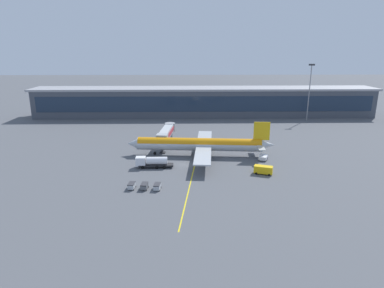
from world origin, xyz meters
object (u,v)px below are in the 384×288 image
(main_airliner, at_px, (200,144))
(fuel_tanker, at_px, (152,162))
(pushback_tug, at_px, (263,157))
(crew_van, at_px, (264,169))
(baggage_cart_1, at_px, (144,186))
(baggage_cart_0, at_px, (132,186))
(baggage_cart_2, at_px, (157,186))

(main_airliner, xyz_separation_m, fuel_tanker, (-14.47, -10.86, -2.06))
(pushback_tug, height_order, crew_van, crew_van)
(crew_van, xyz_separation_m, baggage_cart_1, (-31.76, -9.58, -0.53))
(fuel_tanker, relative_size, pushback_tug, 2.46)
(baggage_cart_0, relative_size, baggage_cart_1, 1.00)
(fuel_tanker, bearing_deg, pushback_tug, 10.45)
(main_airliner, xyz_separation_m, crew_van, (16.84, -16.70, -2.49))
(main_airliner, relative_size, fuel_tanker, 4.39)
(fuel_tanker, distance_m, crew_van, 31.85)
(crew_van, height_order, baggage_cart_0, crew_van)
(baggage_cart_1, distance_m, baggage_cart_2, 3.20)
(pushback_tug, distance_m, baggage_cart_1, 40.71)
(pushback_tug, distance_m, crew_van, 12.41)
(pushback_tug, height_order, baggage_cart_1, baggage_cart_1)
(crew_van, distance_m, baggage_cart_2, 30.25)
(fuel_tanker, bearing_deg, main_airliner, 36.89)
(baggage_cart_2, bearing_deg, baggage_cart_1, 174.14)
(fuel_tanker, bearing_deg, crew_van, -10.57)
(fuel_tanker, distance_m, baggage_cart_1, 15.46)
(baggage_cart_0, xyz_separation_m, baggage_cart_1, (3.18, -0.33, 0.00))
(baggage_cart_1, bearing_deg, main_airliner, 60.42)
(baggage_cart_1, bearing_deg, pushback_tug, 32.20)
(baggage_cart_2, bearing_deg, crew_van, 19.13)
(main_airliner, distance_m, pushback_tug, 20.28)
(pushback_tug, relative_size, baggage_cart_0, 1.57)
(main_airliner, height_order, crew_van, main_airliner)
(main_airliner, height_order, baggage_cart_0, main_airliner)
(pushback_tug, xyz_separation_m, baggage_cart_1, (-34.45, -21.69, -0.07))
(main_airliner, bearing_deg, pushback_tug, -13.23)
(baggage_cart_1, bearing_deg, baggage_cart_0, 174.14)
(baggage_cart_0, distance_m, baggage_cart_2, 6.40)
(baggage_cart_0, bearing_deg, main_airliner, 55.11)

